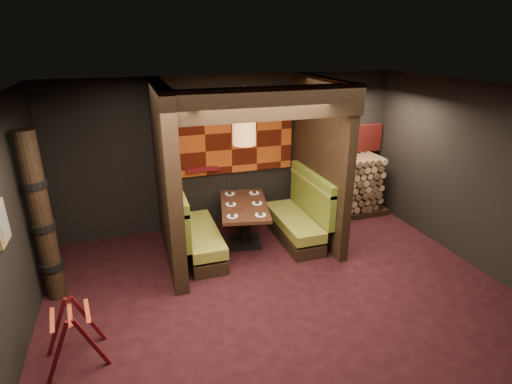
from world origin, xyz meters
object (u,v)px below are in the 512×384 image
Objects in this scene: totem_column at (42,220)px; booth_bench_right at (299,218)px; booth_bench_left at (195,233)px; dining_table at (244,216)px; firewood_stack at (346,187)px; luggage_rack at (74,333)px; pendant_lamp at (244,131)px.

booth_bench_right is at bearing 7.86° from totem_column.
dining_table is (0.90, 0.12, 0.13)m from booth_bench_left.
dining_table is 0.91× the size of firewood_stack.
firewood_stack is (4.95, 2.66, 0.24)m from luggage_rack.
firewood_stack is (5.33, 1.25, -0.57)m from totem_column.
booth_bench_left is at bearing 48.98° from luggage_rack.
luggage_rack is 5.63m from firewood_stack.
booth_bench_right is 0.92× the size of firewood_stack.
totem_column is at bearing -172.14° from booth_bench_right.
firewood_stack is (2.35, 0.63, -1.44)m from pendant_lamp.
pendant_lamp reaches higher than totem_column.
totem_column reaches higher than booth_bench_right.
dining_table reaches higher than luggage_rack.
firewood_stack is at bearing 15.11° from pendant_lamp.
luggage_rack is at bearing -74.77° from totem_column.
firewood_stack reaches higher than luggage_rack.
booth_bench_left is 1.89m from booth_bench_right.
booth_bench_right is at bearing -152.65° from firewood_stack.
pendant_lamp reaches higher than booth_bench_left.
booth_bench_right reaches higher than dining_table.
luggage_rack is at bearing -151.42° from booth_bench_right.
totem_column reaches higher than dining_table.
pendant_lamp is at bearing -164.89° from firewood_stack.
firewood_stack is (3.25, 0.70, 0.21)m from booth_bench_left.
booth_bench_right is at bearing -6.61° from dining_table.
booth_bench_left is at bearing 14.75° from totem_column.
booth_bench_left is 1.57× the size of pendant_lamp.
booth_bench_right is 1.01m from dining_table.
luggage_rack is (-2.60, -2.08, -0.15)m from dining_table.
pendant_lamp is 0.42× the size of totem_column.
totem_column is (-2.99, -0.67, 0.66)m from dining_table.
dining_table is at bearing 7.33° from booth_bench_left.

